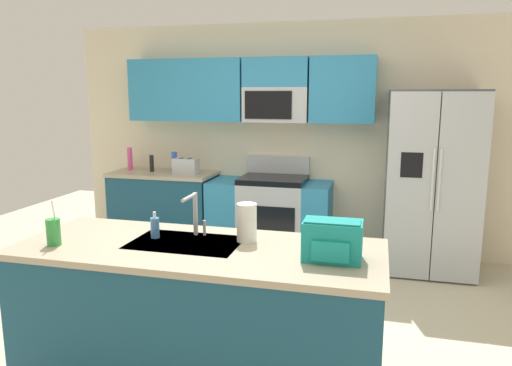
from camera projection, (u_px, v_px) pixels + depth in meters
name	position (u px, v px, depth m)	size (l,w,h in m)	color
ground_plane	(238.00, 328.00, 3.73)	(9.00, 9.00, 0.00)	beige
kitchen_wall_unit	(277.00, 124.00, 5.48)	(5.20, 0.43, 2.60)	beige
back_counter	(164.00, 209.00, 5.72)	(1.22, 0.63, 0.90)	navy
range_oven	(270.00, 216.00, 5.41)	(1.36, 0.61, 1.10)	#B7BABF
refrigerator	(431.00, 182.00, 4.83)	(0.90, 0.76, 1.85)	#4C4F54
island_counter	(199.00, 315.00, 2.96)	(2.23, 0.87, 0.90)	navy
toaster	(186.00, 166.00, 5.50)	(0.28, 0.16, 0.18)	#B7BABF
pepper_mill	(152.00, 163.00, 5.66)	(0.05, 0.05, 0.20)	black
bottle_blue	(175.00, 162.00, 5.60)	(0.07, 0.07, 0.24)	blue
bottle_pink	(130.00, 159.00, 5.78)	(0.06, 0.06, 0.27)	#EA4C93
sink_faucet	(195.00, 211.00, 3.06)	(0.09, 0.21, 0.28)	#B7BABF
drink_cup_green	(53.00, 232.00, 2.89)	(0.08, 0.08, 0.28)	green
soap_dispenser	(155.00, 227.00, 3.04)	(0.06, 0.06, 0.17)	#4C8CD8
paper_towel_roll	(247.00, 223.00, 2.96)	(0.12, 0.12, 0.24)	white
backpack	(332.00, 240.00, 2.62)	(0.32, 0.22, 0.23)	teal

